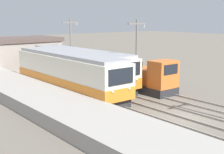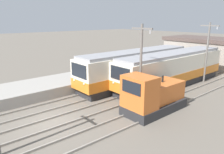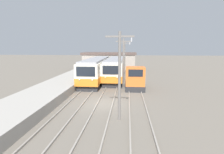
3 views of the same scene
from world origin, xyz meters
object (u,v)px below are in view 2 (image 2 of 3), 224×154
at_px(commuter_train_left, 137,69).
at_px(catenary_mast_mid, 141,62).
at_px(shunting_locomotive, 152,96).
at_px(commuter_train_center, 173,70).
at_px(catenary_mast_far, 207,50).

relative_size(commuter_train_left, catenary_mast_mid, 2.23).
distance_m(shunting_locomotive, catenary_mast_mid, 2.76).
bearing_deg(commuter_train_left, shunting_locomotive, -37.26).
xyz_separation_m(commuter_train_left, commuter_train_center, (2.80, 2.45, -0.04)).
bearing_deg(shunting_locomotive, catenary_mast_far, 97.92).
bearing_deg(commuter_train_left, catenary_mast_far, 55.67).
relative_size(commuter_train_center, catenary_mast_far, 2.33).
bearing_deg(catenary_mast_far, commuter_train_center, -111.35).
bearing_deg(catenary_mast_far, catenary_mast_mid, -90.00).
bearing_deg(catenary_mast_mid, catenary_mast_far, 90.00).
xyz_separation_m(shunting_locomotive, catenary_mast_mid, (-1.49, 0.26, 2.31)).
distance_m(commuter_train_left, commuter_train_center, 3.72).
bearing_deg(commuter_train_left, commuter_train_center, 41.17).
height_order(commuter_train_left, commuter_train_center, commuter_train_left).
relative_size(commuter_train_center, shunting_locomotive, 2.92).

